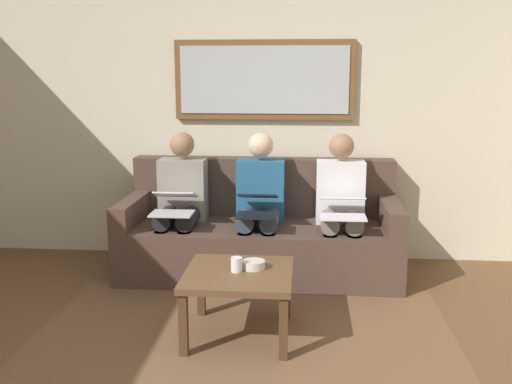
{
  "coord_description": "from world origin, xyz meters",
  "views": [
    {
      "loc": [
        -0.35,
        2.41,
        1.6
      ],
      "look_at": [
        0.0,
        -1.7,
        0.75
      ],
      "focal_mm": 40.33,
      "sensor_mm": 36.0,
      "label": 1
    }
  ],
  "objects_px": {
    "framed_mirror": "(264,80)",
    "person_right": "(181,199)",
    "person_left": "(341,202)",
    "laptop_silver": "(174,203)",
    "coffee_table": "(239,280)",
    "bowl": "(254,265)",
    "laptop_black": "(257,204)",
    "couch": "(260,234)",
    "person_middle": "(260,201)",
    "laptop_white": "(343,207)",
    "cup": "(237,265)"
  },
  "relations": [
    {
      "from": "bowl",
      "to": "couch",
      "type": "bearing_deg",
      "value": -87.6
    },
    {
      "from": "laptop_white",
      "to": "laptop_silver",
      "type": "xyz_separation_m",
      "value": [
        1.28,
        -0.01,
        0.0
      ]
    },
    {
      "from": "couch",
      "to": "laptop_black",
      "type": "relative_size",
      "value": 5.88
    },
    {
      "from": "cup",
      "to": "laptop_black",
      "type": "xyz_separation_m",
      "value": [
        -0.05,
        -0.92,
        0.17
      ]
    },
    {
      "from": "person_middle",
      "to": "laptop_silver",
      "type": "relative_size",
      "value": 3.01
    },
    {
      "from": "framed_mirror",
      "to": "person_right",
      "type": "distance_m",
      "value": 1.23
    },
    {
      "from": "couch",
      "to": "bowl",
      "type": "height_order",
      "value": "couch"
    },
    {
      "from": "couch",
      "to": "person_right",
      "type": "distance_m",
      "value": 0.71
    },
    {
      "from": "laptop_black",
      "to": "laptop_silver",
      "type": "xyz_separation_m",
      "value": [
        0.64,
        -0.0,
        -0.0
      ]
    },
    {
      "from": "couch",
      "to": "cup",
      "type": "relative_size",
      "value": 24.44
    },
    {
      "from": "framed_mirror",
      "to": "person_left",
      "type": "height_order",
      "value": "framed_mirror"
    },
    {
      "from": "laptop_white",
      "to": "person_right",
      "type": "distance_m",
      "value": 1.3
    },
    {
      "from": "person_left",
      "to": "person_right",
      "type": "xyz_separation_m",
      "value": [
        1.28,
        0.0,
        0.0
      ]
    },
    {
      "from": "laptop_white",
      "to": "laptop_silver",
      "type": "height_order",
      "value": "laptop_silver"
    },
    {
      "from": "framed_mirror",
      "to": "person_middle",
      "type": "xyz_separation_m",
      "value": [
        0.0,
        0.46,
        -0.94
      ]
    },
    {
      "from": "framed_mirror",
      "to": "cup",
      "type": "xyz_separation_m",
      "value": [
        0.05,
        1.61,
        -1.09
      ]
    },
    {
      "from": "laptop_black",
      "to": "person_right",
      "type": "distance_m",
      "value": 0.68
    },
    {
      "from": "person_left",
      "to": "framed_mirror",
      "type": "bearing_deg",
      "value": -35.53
    },
    {
      "from": "framed_mirror",
      "to": "laptop_black",
      "type": "bearing_deg",
      "value": 90.0
    },
    {
      "from": "coffee_table",
      "to": "laptop_silver",
      "type": "bearing_deg",
      "value": -56.63
    },
    {
      "from": "framed_mirror",
      "to": "couch",
      "type": "bearing_deg",
      "value": 90.0
    },
    {
      "from": "laptop_silver",
      "to": "framed_mirror",
      "type": "bearing_deg",
      "value": -132.79
    },
    {
      "from": "coffee_table",
      "to": "bowl",
      "type": "distance_m",
      "value": 0.13
    },
    {
      "from": "person_left",
      "to": "person_middle",
      "type": "distance_m",
      "value": 0.64
    },
    {
      "from": "couch",
      "to": "laptop_black",
      "type": "bearing_deg",
      "value": 90.0
    },
    {
      "from": "coffee_table",
      "to": "laptop_black",
      "type": "bearing_deg",
      "value": -92.36
    },
    {
      "from": "person_middle",
      "to": "framed_mirror",
      "type": "bearing_deg",
      "value": -90.0
    },
    {
      "from": "person_middle",
      "to": "person_left",
      "type": "bearing_deg",
      "value": 180.0
    },
    {
      "from": "bowl",
      "to": "laptop_black",
      "type": "bearing_deg",
      "value": -86.74
    },
    {
      "from": "cup",
      "to": "person_right",
      "type": "bearing_deg",
      "value": -62.88
    },
    {
      "from": "coffee_table",
      "to": "laptop_silver",
      "type": "xyz_separation_m",
      "value": [
        0.6,
        -0.91,
        0.27
      ]
    },
    {
      "from": "laptop_black",
      "to": "laptop_silver",
      "type": "relative_size",
      "value": 0.99
    },
    {
      "from": "couch",
      "to": "cup",
      "type": "bearing_deg",
      "value": 87.68
    },
    {
      "from": "coffee_table",
      "to": "person_left",
      "type": "distance_m",
      "value": 1.36
    },
    {
      "from": "framed_mirror",
      "to": "laptop_silver",
      "type": "bearing_deg",
      "value": 47.21
    },
    {
      "from": "laptop_silver",
      "to": "person_right",
      "type": "bearing_deg",
      "value": -90.0
    },
    {
      "from": "couch",
      "to": "coffee_table",
      "type": "height_order",
      "value": "couch"
    },
    {
      "from": "cup",
      "to": "laptop_black",
      "type": "bearing_deg",
      "value": -93.09
    },
    {
      "from": "framed_mirror",
      "to": "person_right",
      "type": "xyz_separation_m",
      "value": [
        0.64,
        0.46,
        -0.94
      ]
    },
    {
      "from": "coffee_table",
      "to": "person_middle",
      "type": "xyz_separation_m",
      "value": [
        -0.04,
        -1.15,
        0.25
      ]
    },
    {
      "from": "couch",
      "to": "person_left",
      "type": "xyz_separation_m",
      "value": [
        -0.64,
        0.07,
        0.3
      ]
    },
    {
      "from": "couch",
      "to": "laptop_black",
      "type": "distance_m",
      "value": 0.44
    },
    {
      "from": "bowl",
      "to": "laptop_silver",
      "type": "bearing_deg",
      "value": -51.09
    },
    {
      "from": "person_middle",
      "to": "laptop_silver",
      "type": "bearing_deg",
      "value": 20.11
    },
    {
      "from": "person_middle",
      "to": "laptop_silver",
      "type": "height_order",
      "value": "person_middle"
    },
    {
      "from": "framed_mirror",
      "to": "person_left",
      "type": "bearing_deg",
      "value": 144.47
    },
    {
      "from": "person_left",
      "to": "laptop_silver",
      "type": "relative_size",
      "value": 3.01
    },
    {
      "from": "laptop_white",
      "to": "coffee_table",
      "type": "bearing_deg",
      "value": 53.17
    },
    {
      "from": "laptop_black",
      "to": "couch",
      "type": "bearing_deg",
      "value": -90.0
    },
    {
      "from": "cup",
      "to": "person_middle",
      "type": "distance_m",
      "value": 1.16
    }
  ]
}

